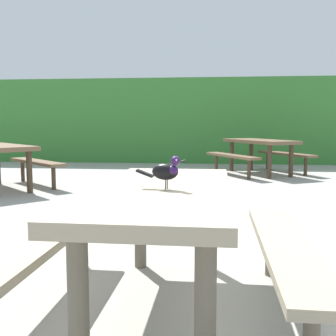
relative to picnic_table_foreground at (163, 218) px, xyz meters
name	(u,v)px	position (x,y,z in m)	size (l,w,h in m)	color
ground_plane	(227,296)	(0.39, 0.24, -0.56)	(60.00, 60.00, 0.00)	#A3A099
hedge_wall	(216,121)	(0.39, 9.80, 0.60)	(28.00, 2.17, 2.31)	#387A33
picnic_table_foreground	(163,218)	(0.00, 0.00, 0.00)	(1.70, 1.81, 0.74)	gray
bird_grackle	(167,171)	(0.04, -0.11, 0.29)	(0.28, 0.11, 0.18)	black
picnic_table_mid_right	(260,148)	(1.30, 6.65, 0.00)	(2.30, 2.31, 0.74)	brown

